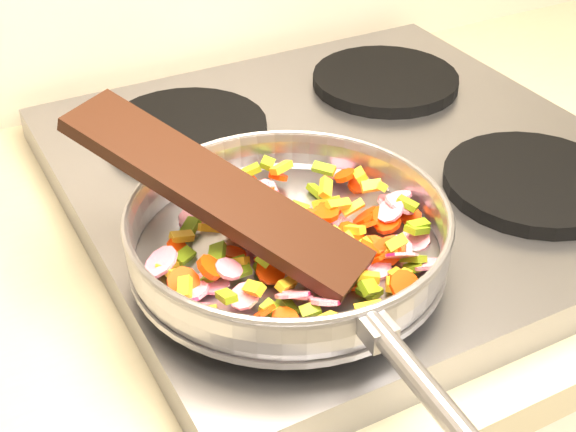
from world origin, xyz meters
name	(u,v)px	position (x,y,z in m)	size (l,w,h in m)	color
cooktop	(350,175)	(-0.70, 1.67, 0.92)	(0.60, 0.60, 0.04)	#939399
grate_fl	(302,259)	(-0.84, 1.52, 0.95)	(0.19, 0.19, 0.02)	black
grate_fr	(534,182)	(-0.56, 1.52, 0.95)	(0.19, 0.19, 0.02)	black
grate_bl	(186,129)	(-0.84, 1.81, 0.95)	(0.19, 0.19, 0.02)	black
grate_br	(385,80)	(-0.56, 1.81, 0.95)	(0.19, 0.19, 0.02)	black
saute_pan	(289,232)	(-0.85, 1.52, 0.98)	(0.32, 0.50, 0.05)	#9E9EA5
vegetable_heap	(300,240)	(-0.84, 1.52, 0.97)	(0.27, 0.26, 0.04)	gold
wooden_spatula	(214,190)	(-0.91, 1.56, 1.02)	(0.29, 0.07, 0.01)	black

